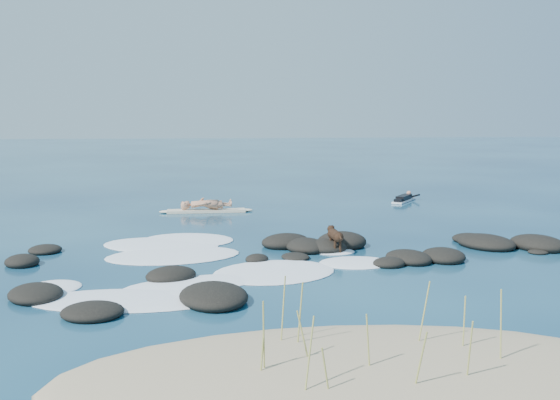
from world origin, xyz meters
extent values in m
plane|color=#0A2642|center=(0.00, 0.00, 0.00)|extent=(160.00, 160.00, 0.00)
ellipsoid|color=#9E8966|center=(0.00, -8.20, 0.00)|extent=(9.00, 4.40, 0.60)
cylinder|color=#A5A450|center=(-1.42, -8.30, 0.49)|extent=(0.09, 0.09, 0.73)
cylinder|color=#A5A450|center=(1.29, -8.80, 0.60)|extent=(0.05, 0.20, 0.95)
cylinder|color=#A5A450|center=(0.04, -8.35, 0.58)|extent=(0.11, 0.07, 0.93)
cylinder|color=#A5A450|center=(0.56, -8.97, 0.57)|extent=(0.13, 0.16, 0.89)
cylinder|color=#A5A450|center=(-1.00, -7.09, 0.69)|extent=(0.11, 0.13, 1.13)
cylinder|color=#A5A450|center=(-1.39, -8.28, 0.69)|extent=(0.05, 0.13, 1.14)
cylinder|color=#A5A450|center=(-0.66, -8.99, 0.49)|extent=(0.15, 0.11, 0.73)
cylinder|color=#A5A450|center=(1.67, -7.69, 0.58)|extent=(0.04, 0.04, 0.92)
cylinder|color=#A5A450|center=(-0.77, -7.29, 0.67)|extent=(0.11, 0.09, 1.10)
cylinder|color=#A5A450|center=(1.14, -7.41, 0.66)|extent=(0.22, 0.09, 1.08)
cylinder|color=#A5A450|center=(-0.80, -7.92, 0.55)|extent=(0.21, 0.04, 0.85)
cylinder|color=#A5A450|center=(2.00, -8.20, 0.70)|extent=(0.05, 0.09, 1.16)
cylinder|color=#A5A450|center=(-0.87, -8.90, 0.66)|extent=(0.17, 0.20, 1.07)
ellipsoid|color=black|center=(-6.67, 0.81, 0.07)|extent=(0.97, 1.03, 0.27)
ellipsoid|color=black|center=(0.99, 0.21, 0.11)|extent=(1.46, 1.49, 0.43)
ellipsoid|color=black|center=(5.58, 0.27, 0.11)|extent=(2.02, 2.20, 0.45)
ellipsoid|color=black|center=(-1.00, -0.87, 0.07)|extent=(0.74, 0.67, 0.27)
ellipsoid|color=black|center=(3.79, -1.19, 0.10)|extent=(1.35, 1.46, 0.40)
ellipsoid|color=black|center=(2.23, -1.67, 0.07)|extent=(0.97, 0.86, 0.30)
ellipsoid|color=black|center=(6.63, -0.70, 0.04)|extent=(0.59, 0.53, 0.14)
ellipsoid|color=black|center=(0.02, -0.64, 0.05)|extent=(0.99, 1.03, 0.18)
ellipsoid|color=black|center=(-4.34, -4.86, 0.08)|extent=(1.26, 1.13, 0.32)
ellipsoid|color=black|center=(-5.71, -3.58, 0.09)|extent=(1.55, 1.67, 0.37)
ellipsoid|color=black|center=(0.44, 0.37, 0.11)|extent=(1.32, 1.57, 0.42)
ellipsoid|color=black|center=(2.85, -1.27, 0.10)|extent=(1.52, 1.63, 0.38)
ellipsoid|color=black|center=(1.52, 0.72, 0.14)|extent=(1.67, 1.58, 0.56)
ellipsoid|color=black|center=(-6.85, -0.62, 0.09)|extent=(1.10, 1.17, 0.35)
ellipsoid|color=black|center=(6.93, -0.09, 0.12)|extent=(1.80, 1.99, 0.50)
ellipsoid|color=black|center=(5.45, 1.00, 0.08)|extent=(1.26, 1.29, 0.31)
ellipsoid|color=black|center=(-0.06, 0.92, 0.12)|extent=(1.79, 1.64, 0.48)
ellipsoid|color=black|center=(-3.06, -2.42, 0.10)|extent=(1.43, 1.31, 0.40)
ellipsoid|color=black|center=(-2.09, -4.19, 0.11)|extent=(1.71, 1.98, 0.44)
ellipsoid|color=white|center=(-3.60, 1.37, 0.01)|extent=(3.90, 3.09, 0.12)
ellipsoid|color=white|center=(-3.86, -3.96, 0.01)|extent=(4.07, 2.02, 0.12)
ellipsoid|color=white|center=(-2.57, -3.82, 0.01)|extent=(1.66, 1.17, 0.12)
ellipsoid|color=white|center=(-3.17, 0.01, 0.01)|extent=(3.84, 2.66, 0.12)
ellipsoid|color=white|center=(-0.34, -1.52, 0.01)|extent=(1.27, 1.38, 0.12)
ellipsoid|color=white|center=(1.48, -1.30, 0.01)|extent=(1.89, 1.40, 0.12)
ellipsoid|color=white|center=(-2.49, -2.85, 0.01)|extent=(3.47, 2.12, 0.12)
ellipsoid|color=white|center=(-5.55, -2.84, 0.01)|extent=(1.57, 1.58, 0.12)
ellipsoid|color=white|center=(-2.86, 2.03, 0.01)|extent=(3.15, 2.67, 0.12)
ellipsoid|color=white|center=(-0.66, -2.00, 0.01)|extent=(3.51, 3.05, 0.12)
ellipsoid|color=white|center=(1.18, 0.02, 0.01)|extent=(1.10, 0.90, 0.12)
cube|color=beige|center=(-2.40, 7.34, 0.05)|extent=(2.98, 0.70, 0.10)
ellipsoid|color=beige|center=(-0.91, 7.39, 0.05)|extent=(0.60, 0.36, 0.11)
ellipsoid|color=beige|center=(-3.88, 7.30, 0.05)|extent=(0.60, 0.36, 0.11)
imported|color=tan|center=(-2.40, 7.34, 1.07)|extent=(0.48, 0.72, 1.93)
cube|color=white|center=(6.01, 9.44, 0.04)|extent=(1.48, 1.85, 0.07)
ellipsoid|color=white|center=(6.56, 10.24, 0.04)|extent=(0.44, 0.48, 0.07)
cube|color=black|center=(6.01, 9.44, 0.18)|extent=(0.98, 1.18, 0.20)
sphere|color=tan|center=(6.40, 10.01, 0.28)|extent=(0.28, 0.28, 0.20)
cylinder|color=black|center=(6.27, 10.26, 0.17)|extent=(0.50, 0.18, 0.22)
cylinder|color=black|center=(6.68, 9.98, 0.17)|extent=(0.33, 0.46, 0.22)
cube|color=black|center=(5.63, 8.90, 0.14)|extent=(0.53, 0.57, 0.12)
cylinder|color=black|center=(1.18, -0.08, 0.48)|extent=(0.34, 0.60, 0.28)
sphere|color=black|center=(1.15, 0.17, 0.48)|extent=(0.32, 0.32, 0.29)
sphere|color=black|center=(1.21, -0.34, 0.48)|extent=(0.29, 0.29, 0.26)
sphere|color=black|center=(1.13, 0.34, 0.58)|extent=(0.23, 0.23, 0.21)
cone|color=black|center=(1.12, 0.46, 0.57)|extent=(0.12, 0.14, 0.11)
cone|color=black|center=(1.08, 0.32, 0.67)|extent=(0.10, 0.08, 0.10)
cone|color=black|center=(1.19, 0.33, 0.67)|extent=(0.10, 0.08, 0.10)
cylinder|color=black|center=(1.08, 0.10, 0.19)|extent=(0.08, 0.08, 0.37)
cylinder|color=black|center=(1.23, 0.12, 0.19)|extent=(0.08, 0.08, 0.37)
cylinder|color=black|center=(1.13, -0.29, 0.19)|extent=(0.08, 0.08, 0.37)
cylinder|color=black|center=(1.28, -0.27, 0.19)|extent=(0.08, 0.08, 0.37)
cylinder|color=black|center=(1.22, -0.47, 0.53)|extent=(0.08, 0.27, 0.16)
camera|label=1|loc=(-2.01, -16.37, 3.74)|focal=40.00mm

